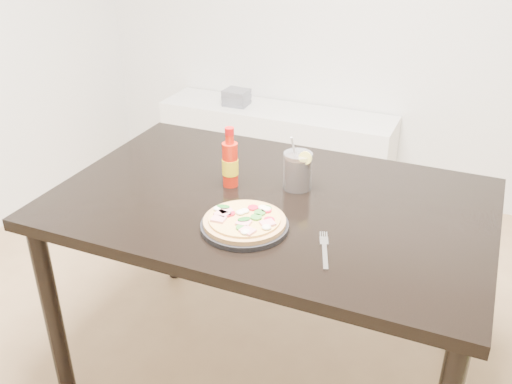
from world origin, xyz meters
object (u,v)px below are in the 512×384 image
at_px(plate, 245,226).
at_px(pizza, 245,220).
at_px(cola_cup, 298,171).
at_px(hot_sauce_bottle, 230,163).
at_px(fork, 324,249).
at_px(media_console, 276,149).
at_px(dining_table, 270,220).

height_order(plate, pizza, pizza).
distance_m(plate, pizza, 0.02).
height_order(plate, cola_cup, cola_cup).
height_order(hot_sauce_bottle, fork, hot_sauce_bottle).
bearing_deg(cola_cup, plate, -99.93).
xyz_separation_m(fork, media_console, (-0.80, 1.69, -0.50)).
xyz_separation_m(plate, cola_cup, (0.05, 0.31, 0.05)).
bearing_deg(cola_cup, fork, -58.88).
bearing_deg(media_console, fork, -64.66).
bearing_deg(dining_table, hot_sauce_bottle, 168.36).
xyz_separation_m(cola_cup, media_console, (-0.60, 1.36, -0.56)).
xyz_separation_m(dining_table, plate, (0.00, -0.21, 0.09)).
relative_size(hot_sauce_bottle, media_console, 0.15).
relative_size(pizza, media_console, 0.17).
distance_m(pizza, hot_sauce_bottle, 0.29).
height_order(plate, fork, plate).
height_order(pizza, hot_sauce_bottle, hot_sauce_bottle).
height_order(plate, hot_sauce_bottle, hot_sauce_bottle).
bearing_deg(pizza, fork, -3.87).
xyz_separation_m(plate, hot_sauce_bottle, (-0.16, 0.24, 0.07)).
bearing_deg(dining_table, pizza, -89.85).
bearing_deg(pizza, cola_cup, 80.16).
bearing_deg(media_console, dining_table, -69.50).
xyz_separation_m(dining_table, cola_cup, (0.05, 0.10, 0.14)).
xyz_separation_m(hot_sauce_bottle, cola_cup, (0.21, 0.07, -0.02)).
distance_m(plate, media_console, 1.83).
xyz_separation_m(plate, fork, (0.25, -0.02, -0.01)).
distance_m(fork, media_console, 1.93).
xyz_separation_m(dining_table, pizza, (0.00, -0.21, 0.11)).
distance_m(cola_cup, fork, 0.39).
bearing_deg(fork, plate, 157.00).
bearing_deg(cola_cup, hot_sauce_bottle, -161.60).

